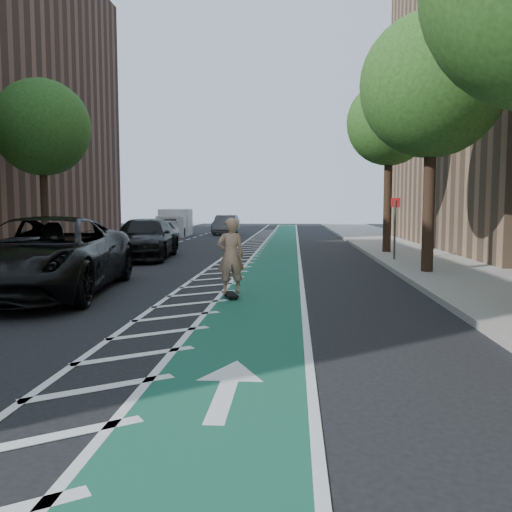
# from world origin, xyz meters

# --- Properties ---
(ground) EXTENTS (120.00, 120.00, 0.00)m
(ground) POSITION_xyz_m (0.00, 0.00, 0.00)
(ground) COLOR black
(ground) RESTS_ON ground
(bike_lane) EXTENTS (2.00, 90.00, 0.01)m
(bike_lane) POSITION_xyz_m (3.00, 10.00, 0.01)
(bike_lane) COLOR #185543
(bike_lane) RESTS_ON ground
(buffer_strip) EXTENTS (1.40, 90.00, 0.01)m
(buffer_strip) POSITION_xyz_m (1.50, 10.00, 0.01)
(buffer_strip) COLOR silver
(buffer_strip) RESTS_ON ground
(sidewalk_right) EXTENTS (5.00, 90.00, 0.15)m
(sidewalk_right) POSITION_xyz_m (9.50, 10.00, 0.07)
(sidewalk_right) COLOR gray
(sidewalk_right) RESTS_ON ground
(curb_right) EXTENTS (0.12, 90.00, 0.16)m
(curb_right) POSITION_xyz_m (7.05, 10.00, 0.08)
(curb_right) COLOR gray
(curb_right) RESTS_ON ground
(tree_r_c) EXTENTS (4.20, 4.20, 7.90)m
(tree_r_c) POSITION_xyz_m (7.90, 8.00, 5.77)
(tree_r_c) COLOR #382619
(tree_r_c) RESTS_ON ground
(tree_r_d) EXTENTS (4.20, 4.20, 7.90)m
(tree_r_d) POSITION_xyz_m (7.90, 16.00, 5.77)
(tree_r_d) COLOR #382619
(tree_r_d) RESTS_ON ground
(tree_l_d) EXTENTS (4.20, 4.20, 7.90)m
(tree_l_d) POSITION_xyz_m (-7.90, 16.00, 5.77)
(tree_l_d) COLOR #382619
(tree_l_d) RESTS_ON ground
(sign_post) EXTENTS (0.35, 0.08, 2.47)m
(sign_post) POSITION_xyz_m (7.60, 12.00, 1.35)
(sign_post) COLOR #4C4C4C
(sign_post) RESTS_ON ground
(skateboard) EXTENTS (0.46, 0.86, 0.11)m
(skateboard) POSITION_xyz_m (2.30, 3.65, 0.09)
(skateboard) COLOR black
(skateboard) RESTS_ON ground
(skateboarder) EXTENTS (0.74, 0.59, 1.78)m
(skateboarder) POSITION_xyz_m (2.30, 3.65, 1.00)
(skateboarder) COLOR tan
(skateboarder) RESTS_ON skateboard
(suv_near) EXTENTS (3.89, 7.17, 1.91)m
(suv_near) POSITION_xyz_m (-2.31, 3.90, 0.95)
(suv_near) COLOR black
(suv_near) RESTS_ON ground
(suv_far) EXTENTS (2.75, 5.83, 1.65)m
(suv_far) POSITION_xyz_m (-2.40, 13.06, 0.82)
(suv_far) COLOR black
(suv_far) RESTS_ON ground
(car_silver) EXTENTS (2.07, 4.36, 1.44)m
(car_silver) POSITION_xyz_m (-3.84, 20.57, 0.72)
(car_silver) COLOR #AAA9AE
(car_silver) RESTS_ON ground
(car_grey) EXTENTS (1.71, 4.55, 1.48)m
(car_grey) POSITION_xyz_m (-1.52, 32.91, 0.74)
(car_grey) COLOR #56565B
(car_grey) RESTS_ON ground
(box_truck) EXTENTS (2.43, 4.85, 1.96)m
(box_truck) POSITION_xyz_m (-5.07, 30.81, 0.90)
(box_truck) COLOR silver
(box_truck) RESTS_ON ground
(barrel_a) EXTENTS (0.66, 0.66, 0.90)m
(barrel_a) POSITION_xyz_m (-2.20, 7.65, 0.43)
(barrel_a) COLOR orange
(barrel_a) RESTS_ON ground
(barrel_b) EXTENTS (0.74, 0.74, 1.00)m
(barrel_b) POSITION_xyz_m (-2.33, 9.93, 0.47)
(barrel_b) COLOR orange
(barrel_b) RESTS_ON ground
(barrel_c) EXTENTS (0.59, 0.59, 0.81)m
(barrel_c) POSITION_xyz_m (-2.40, 14.68, 0.38)
(barrel_c) COLOR #E5560C
(barrel_c) RESTS_ON ground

